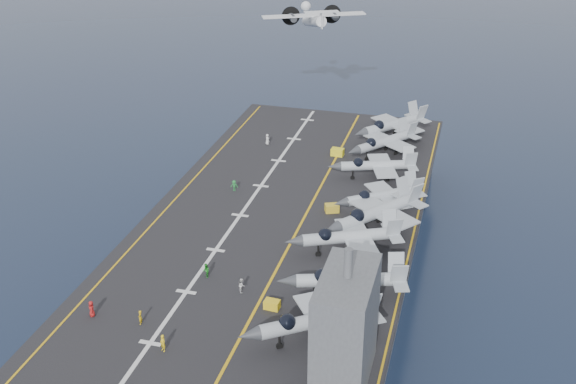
# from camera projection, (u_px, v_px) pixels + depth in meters

# --- Properties ---
(ground) EXTENTS (500.00, 500.00, 0.00)m
(ground) POSITION_uv_depth(u_px,v_px,m) (281.00, 283.00, 106.13)
(ground) COLOR #142135
(ground) RESTS_ON ground
(hull) EXTENTS (36.00, 90.00, 10.00)m
(hull) POSITION_uv_depth(u_px,v_px,m) (281.00, 254.00, 103.91)
(hull) COLOR #56595E
(hull) RESTS_ON ground
(flight_deck) EXTENTS (38.00, 92.00, 0.40)m
(flight_deck) POSITION_uv_depth(u_px,v_px,m) (281.00, 222.00, 101.61)
(flight_deck) COLOR black
(flight_deck) RESTS_ON hull
(foul_line) EXTENTS (0.35, 90.00, 0.02)m
(foul_line) POSITION_uv_depth(u_px,v_px,m) (301.00, 223.00, 100.80)
(foul_line) COLOR gold
(foul_line) RESTS_ON flight_deck
(landing_centerline) EXTENTS (0.50, 90.00, 0.02)m
(landing_centerline) POSITION_uv_depth(u_px,v_px,m) (240.00, 215.00, 102.93)
(landing_centerline) COLOR silver
(landing_centerline) RESTS_ON flight_deck
(deck_edge_port) EXTENTS (0.25, 90.00, 0.02)m
(deck_edge_port) POSITION_uv_depth(u_px,v_px,m) (169.00, 206.00, 105.52)
(deck_edge_port) COLOR gold
(deck_edge_port) RESTS_ON flight_deck
(deck_edge_stbd) EXTENTS (0.25, 90.00, 0.02)m
(deck_edge_stbd) POSITION_uv_depth(u_px,v_px,m) (412.00, 238.00, 97.15)
(deck_edge_stbd) COLOR gold
(deck_edge_stbd) RESTS_ON flight_deck
(island_superstructure) EXTENTS (5.00, 10.00, 15.00)m
(island_superstructure) POSITION_uv_depth(u_px,v_px,m) (346.00, 317.00, 68.71)
(island_superstructure) COLOR #56595E
(island_superstructure) RESTS_ON flight_deck
(fighter_jet_1) EXTENTS (18.75, 17.46, 5.42)m
(fighter_jet_1) POSITION_uv_depth(u_px,v_px,m) (318.00, 319.00, 76.37)
(fighter_jet_1) COLOR #959CA4
(fighter_jet_1) RESTS_ON flight_deck
(fighter_jet_2) EXTENTS (17.32, 13.99, 5.22)m
(fighter_jet_2) POSITION_uv_depth(u_px,v_px,m) (350.00, 279.00, 83.46)
(fighter_jet_2) COLOR #A0A7AF
(fighter_jet_2) RESTS_ON flight_deck
(fighter_jet_3) EXTENTS (17.89, 15.47, 5.23)m
(fighter_jet_3) POSITION_uv_depth(u_px,v_px,m) (350.00, 235.00, 92.50)
(fighter_jet_3) COLOR gray
(fighter_jet_3) RESTS_ON flight_deck
(fighter_jet_4) EXTENTS (18.80, 19.72, 5.71)m
(fighter_jet_4) POSITION_uv_depth(u_px,v_px,m) (377.00, 211.00, 97.99)
(fighter_jet_4) COLOR gray
(fighter_jet_4) RESTS_ON flight_deck
(fighter_jet_5) EXTENTS (16.43, 15.43, 4.75)m
(fighter_jet_5) POSITION_uv_depth(u_px,v_px,m) (383.00, 195.00, 103.56)
(fighter_jet_5) COLOR #949BA4
(fighter_jet_5) RESTS_ON flight_deck
(fighter_jet_6) EXTENTS (16.21, 13.35, 4.84)m
(fighter_jet_6) POSITION_uv_depth(u_px,v_px,m) (378.00, 164.00, 112.97)
(fighter_jet_6) COLOR #8E949E
(fighter_jet_6) RESTS_ON flight_deck
(fighter_jet_7) EXTENTS (16.59, 17.46, 5.06)m
(fighter_jet_7) POSITION_uv_depth(u_px,v_px,m) (385.00, 141.00, 121.48)
(fighter_jet_7) COLOR #8F989D
(fighter_jet_7) RESTS_ON flight_deck
(fighter_jet_8) EXTENTS (18.02, 18.57, 5.41)m
(fighter_jet_8) POSITION_uv_depth(u_px,v_px,m) (394.00, 124.00, 128.18)
(fighter_jet_8) COLOR #9DA5AE
(fighter_jet_8) RESTS_ON flight_deck
(tow_cart_a) EXTENTS (1.84, 1.27, 1.06)m
(tow_cart_a) POSITION_uv_depth(u_px,v_px,m) (272.00, 304.00, 82.45)
(tow_cart_a) COLOR yellow
(tow_cart_a) RESTS_ON flight_deck
(tow_cart_b) EXTENTS (2.30, 1.95, 1.18)m
(tow_cart_b) POSITION_uv_depth(u_px,v_px,m) (332.00, 208.00, 103.69)
(tow_cart_b) COLOR gold
(tow_cart_b) RESTS_ON flight_deck
(tow_cart_c) EXTENTS (2.18, 1.51, 1.25)m
(tow_cart_c) POSITION_uv_depth(u_px,v_px,m) (337.00, 152.00, 121.97)
(tow_cart_c) COLOR yellow
(tow_cart_c) RESTS_ON flight_deck
(crew_0) EXTENTS (1.33, 1.39, 1.94)m
(crew_0) POSITION_uv_depth(u_px,v_px,m) (92.00, 309.00, 80.96)
(crew_0) COLOR #B21919
(crew_0) RESTS_ON flight_deck
(crew_1) EXTENTS (0.86, 1.14, 1.73)m
(crew_1) POSITION_uv_depth(u_px,v_px,m) (140.00, 317.00, 79.69)
(crew_1) COLOR gold
(crew_1) RESTS_ON flight_deck
(crew_2) EXTENTS (1.20, 1.33, 1.84)m
(crew_2) POSITION_uv_depth(u_px,v_px,m) (206.00, 271.00, 88.16)
(crew_2) COLOR #1F9423
(crew_2) RESTS_ON flight_deck
(crew_3) EXTENTS (1.12, 0.85, 1.70)m
(crew_3) POSITION_uv_depth(u_px,v_px,m) (234.00, 186.00, 109.77)
(crew_3) COLOR #1F8636
(crew_3) RESTS_ON flight_deck
(crew_5) EXTENTS (1.35, 1.37, 1.92)m
(crew_5) POSITION_uv_depth(u_px,v_px,m) (267.00, 139.00, 126.21)
(crew_5) COLOR silver
(crew_5) RESTS_ON flight_deck
(crew_6) EXTENTS (1.44, 1.30, 2.00)m
(crew_6) POSITION_uv_depth(u_px,v_px,m) (163.00, 343.00, 75.42)
(crew_6) COLOR yellow
(crew_6) RESTS_ON flight_deck
(crew_7) EXTENTS (1.07, 1.28, 1.82)m
(crew_7) POSITION_uv_depth(u_px,v_px,m) (242.00, 285.00, 85.33)
(crew_7) COLOR silver
(crew_7) RESTS_ON flight_deck
(transport_plane) EXTENTS (25.91, 22.79, 5.11)m
(transport_plane) POSITION_uv_depth(u_px,v_px,m) (314.00, 21.00, 149.58)
(transport_plane) COLOR silver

